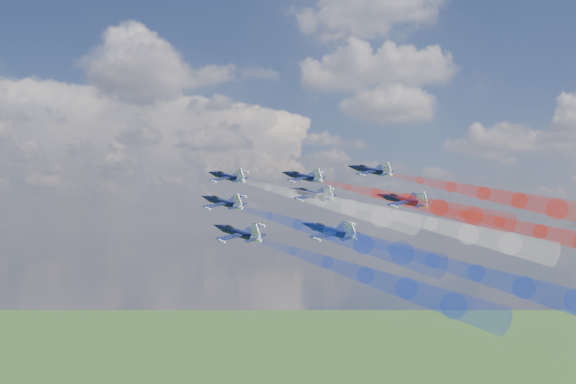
{
  "coord_description": "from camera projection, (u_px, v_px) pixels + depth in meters",
  "views": [
    {
      "loc": [
        -7.12,
        -144.26,
        131.24
      ],
      "look_at": [
        -5.72,
        -6.98,
        138.41
      ],
      "focal_mm": 40.18,
      "sensor_mm": 36.0,
      "label": 1
    }
  ],
  "objects": [
    {
      "name": "jet_lead",
      "position": [
        227.0,
        177.0,
        149.84
      ],
      "size": [
        16.73,
        16.7,
        8.99
      ],
      "primitive_type": null,
      "rotation": [
        0.23,
        -0.28,
        0.78
      ],
      "color": "black"
    },
    {
      "name": "trail_lead",
      "position": [
        321.0,
        200.0,
        131.48
      ],
      "size": [
        35.92,
        33.56,
        15.16
      ],
      "primitive_type": null,
      "rotation": [
        0.23,
        -0.28,
        0.78
      ],
      "color": "white"
    },
    {
      "name": "jet_inner_left",
      "position": [
        223.0,
        202.0,
        132.89
      ],
      "size": [
        16.73,
        16.7,
        8.99
      ],
      "primitive_type": null,
      "rotation": [
        0.23,
        -0.28,
        0.78
      ],
      "color": "black"
    },
    {
      "name": "trail_inner_left",
      "position": [
        329.0,
        234.0,
        114.53
      ],
      "size": [
        35.92,
        33.56,
        15.16
      ],
      "primitive_type": null,
      "rotation": [
        0.23,
        -0.28,
        0.78
      ],
      "color": "#1737C3"
    },
    {
      "name": "jet_inner_right",
      "position": [
        303.0,
        177.0,
        150.48
      ],
      "size": [
        16.73,
        16.7,
        8.99
      ],
      "primitive_type": null,
      "rotation": [
        0.23,
        -0.28,
        0.78
      ],
      "color": "black"
    },
    {
      "name": "trail_inner_right",
      "position": [
        406.0,
        200.0,
        132.12
      ],
      "size": [
        35.92,
        33.56,
        15.16
      ],
      "primitive_type": null,
      "rotation": [
        0.23,
        -0.28,
        0.78
      ],
      "color": "red"
    },
    {
      "name": "jet_outer_left",
      "position": [
        238.0,
        233.0,
        116.73
      ],
      "size": [
        16.73,
        16.7,
        8.99
      ],
      "primitive_type": null,
      "rotation": [
        0.23,
        -0.28,
        0.78
      ],
      "color": "black"
    },
    {
      "name": "trail_outer_left",
      "position": [
        365.0,
        275.0,
        98.37
      ],
      "size": [
        35.92,
        33.56,
        15.16
      ],
      "primitive_type": null,
      "rotation": [
        0.23,
        -0.28,
        0.78
      ],
      "color": "#1737C3"
    },
    {
      "name": "jet_center_third",
      "position": [
        312.0,
        194.0,
        134.73
      ],
      "size": [
        16.73,
        16.7,
        8.99
      ],
      "primitive_type": null,
      "rotation": [
        0.23,
        -0.28,
        0.78
      ],
      "color": "black"
    },
    {
      "name": "trail_center_third",
      "position": [
        430.0,
        224.0,
        116.38
      ],
      "size": [
        35.92,
        33.56,
        15.16
      ],
      "primitive_type": null,
      "rotation": [
        0.23,
        -0.28,
        0.78
      ],
      "color": "white"
    },
    {
      "name": "jet_outer_right",
      "position": [
        371.0,
        170.0,
        150.22
      ],
      "size": [
        16.73,
        16.7,
        8.99
      ],
      "primitive_type": null,
      "rotation": [
        0.23,
        -0.28,
        0.78
      ],
      "color": "black"
    },
    {
      "name": "trail_outer_right",
      "position": [
        484.0,
        193.0,
        131.87
      ],
      "size": [
        35.92,
        33.56,
        15.16
      ],
      "primitive_type": null,
      "rotation": [
        0.23,
        -0.28,
        0.78
      ],
      "color": "red"
    },
    {
      "name": "jet_rear_left",
      "position": [
        330.0,
        231.0,
        115.57
      ],
      "size": [
        16.73,
        16.7,
        8.99
      ],
      "primitive_type": null,
      "rotation": [
        0.23,
        -0.28,
        0.78
      ],
      "color": "black"
    },
    {
      "name": "trail_rear_left",
      "position": [
        476.0,
        273.0,
        97.21
      ],
      "size": [
        35.92,
        33.56,
        15.16
      ],
      "primitive_type": null,
      "rotation": [
        0.23,
        -0.28,
        0.78
      ],
      "color": "#1737C3"
    },
    {
      "name": "jet_rear_right",
      "position": [
        403.0,
        200.0,
        132.0
      ],
      "size": [
        16.73,
        16.7,
        8.99
      ],
      "primitive_type": null,
      "rotation": [
        0.23,
        -0.28,
        0.78
      ],
      "color": "black"
    },
    {
      "name": "trail_rear_right",
      "position": [
        540.0,
        232.0,
        113.64
      ],
      "size": [
        35.92,
        33.56,
        15.16
      ],
      "primitive_type": null,
      "rotation": [
        0.23,
        -0.28,
        0.78
      ],
      "color": "red"
    }
  ]
}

